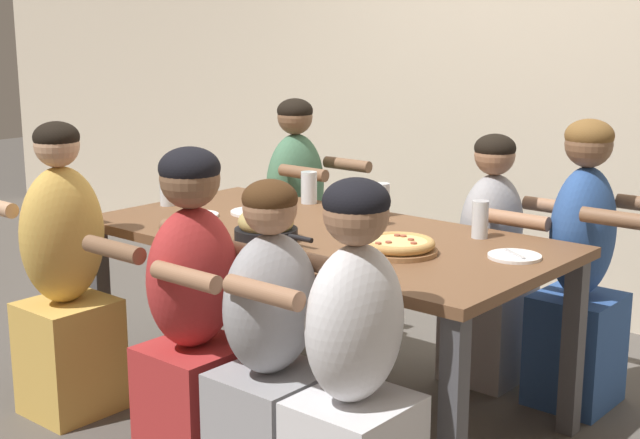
{
  "coord_description": "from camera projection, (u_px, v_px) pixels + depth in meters",
  "views": [
    {
      "loc": [
        2.26,
        -2.66,
        1.57
      ],
      "look_at": [
        0.0,
        0.0,
        0.8
      ],
      "focal_mm": 50.0,
      "sensor_mm": 36.0,
      "label": 1
    }
  ],
  "objects": [
    {
      "name": "ground_plane",
      "position": [
        320.0,
        404.0,
        3.75
      ],
      "size": [
        18.0,
        18.0,
        0.0
      ],
      "primitive_type": "plane",
      "color": "#514C47",
      "rests_on": "ground"
    },
    {
      "name": "restaurant_back_panel",
      "position": [
        534.0,
        17.0,
        4.7
      ],
      "size": [
        10.0,
        0.06,
        3.2
      ],
      "primitive_type": "cube",
      "color": "beige",
      "rests_on": "ground"
    },
    {
      "name": "dining_table",
      "position": [
        320.0,
        250.0,
        3.6
      ],
      "size": [
        1.94,
        0.98,
        0.75
      ],
      "color": "brown",
      "rests_on": "ground"
    },
    {
      "name": "pizza_board_main",
      "position": [
        398.0,
        246.0,
        3.24
      ],
      "size": [
        0.29,
        0.29,
        0.05
      ],
      "color": "#996B42",
      "rests_on": "dining_table"
    },
    {
      "name": "skillet_bowl",
      "position": [
        266.0,
        226.0,
        3.44
      ],
      "size": [
        0.36,
        0.25,
        0.13
      ],
      "color": "black",
      "rests_on": "dining_table"
    },
    {
      "name": "empty_plate_a",
      "position": [
        198.0,
        215.0,
        3.87
      ],
      "size": [
        0.18,
        0.18,
        0.02
      ],
      "color": "white",
      "rests_on": "dining_table"
    },
    {
      "name": "empty_plate_b",
      "position": [
        515.0,
        256.0,
        3.18
      ],
      "size": [
        0.19,
        0.19,
        0.02
      ],
      "color": "white",
      "rests_on": "dining_table"
    },
    {
      "name": "empty_plate_c",
      "position": [
        255.0,
        212.0,
        3.93
      ],
      "size": [
        0.22,
        0.22,
        0.02
      ],
      "color": "white",
      "rests_on": "dining_table"
    },
    {
      "name": "drinking_glass_a",
      "position": [
        167.0,
        191.0,
        4.09
      ],
      "size": [
        0.07,
        0.07,
        0.13
      ],
      "color": "silver",
      "rests_on": "dining_table"
    },
    {
      "name": "drinking_glass_b",
      "position": [
        371.0,
        211.0,
        3.67
      ],
      "size": [
        0.06,
        0.06,
        0.15
      ],
      "color": "silver",
      "rests_on": "dining_table"
    },
    {
      "name": "drinking_glass_c",
      "position": [
        309.0,
        189.0,
        4.14
      ],
      "size": [
        0.08,
        0.08,
        0.15
      ],
      "color": "silver",
      "rests_on": "dining_table"
    },
    {
      "name": "drinking_glass_d",
      "position": [
        382.0,
        202.0,
        3.87
      ],
      "size": [
        0.07,
        0.07,
        0.14
      ],
      "color": "silver",
      "rests_on": "dining_table"
    },
    {
      "name": "drinking_glass_e",
      "position": [
        341.0,
        212.0,
        3.64
      ],
      "size": [
        0.07,
        0.07,
        0.15
      ],
      "color": "silver",
      "rests_on": "dining_table"
    },
    {
      "name": "drinking_glass_f",
      "position": [
        480.0,
        222.0,
        3.47
      ],
      "size": [
        0.06,
        0.06,
        0.15
      ],
      "color": "silver",
      "rests_on": "dining_table"
    },
    {
      "name": "diner_far_midright",
      "position": [
        491.0,
        271.0,
        3.92
      ],
      "size": [
        0.51,
        0.4,
        1.11
      ],
      "rotation": [
        0.0,
        0.0,
        -1.57
      ],
      "color": "#99999E",
      "rests_on": "ground"
    },
    {
      "name": "diner_far_left",
      "position": [
        296.0,
        224.0,
        4.64
      ],
      "size": [
        0.51,
        0.4,
        1.2
      ],
      "rotation": [
        0.0,
        0.0,
        -1.57
      ],
      "color": "#477556",
      "rests_on": "ground"
    },
    {
      "name": "diner_near_center",
      "position": [
        194.0,
        325.0,
        3.09
      ],
      "size": [
        0.51,
        0.4,
        1.17
      ],
      "rotation": [
        0.0,
        0.0,
        1.57
      ],
      "color": "#B22D2D",
      "rests_on": "ground"
    },
    {
      "name": "diner_near_right",
      "position": [
        354.0,
        383.0,
        2.64
      ],
      "size": [
        0.51,
        0.4,
        1.14
      ],
      "rotation": [
        0.0,
        0.0,
        1.57
      ],
      "color": "silver",
      "rests_on": "ground"
    },
    {
      "name": "diner_far_right",
      "position": [
        581.0,
        277.0,
        3.65
      ],
      "size": [
        0.51,
        0.4,
        1.2
      ],
      "rotation": [
        0.0,
        0.0,
        -1.57
      ],
      "color": "#2D5193",
      "rests_on": "ground"
    },
    {
      "name": "diner_near_left",
      "position": [
        65.0,
        284.0,
        3.57
      ],
      "size": [
        0.51,
        0.4,
        1.2
      ],
      "rotation": [
        0.0,
        0.0,
        1.57
      ],
      "color": "gold",
      "rests_on": "ground"
    },
    {
      "name": "diner_near_midright",
      "position": [
        271.0,
        365.0,
        2.86
      ],
      "size": [
        0.51,
        0.4,
        1.1
      ],
      "rotation": [
        0.0,
        0.0,
        1.57
      ],
      "color": "#99999E",
      "rests_on": "ground"
    }
  ]
}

